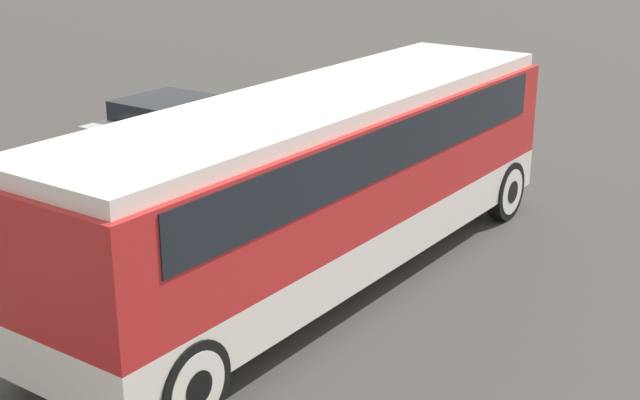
# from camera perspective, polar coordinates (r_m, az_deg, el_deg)

# --- Properties ---
(ground_plane) EXTENTS (120.00, 120.00, 0.00)m
(ground_plane) POSITION_cam_1_polar(r_m,az_deg,el_deg) (14.42, 0.00, -5.20)
(ground_plane) COLOR #423F3D
(tour_bus) EXTENTS (10.71, 2.69, 3.07)m
(tour_bus) POSITION_cam_1_polar(r_m,az_deg,el_deg) (13.84, 0.23, 1.99)
(tour_bus) COLOR silver
(tour_bus) RESTS_ON ground_plane
(parked_car_mid) EXTENTS (4.03, 1.95, 1.30)m
(parked_car_mid) POSITION_cam_1_polar(r_m,az_deg,el_deg) (22.01, -9.70, 4.90)
(parked_car_mid) COLOR #BCBCC1
(parked_car_mid) RESTS_ON ground_plane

